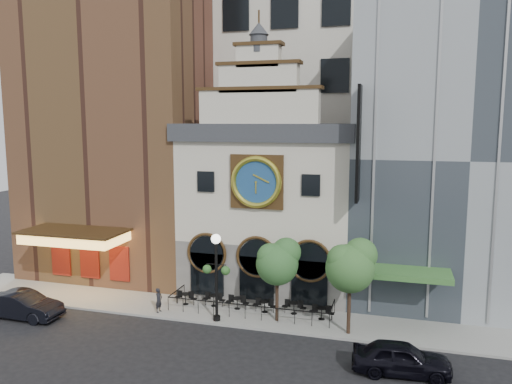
{
  "coord_description": "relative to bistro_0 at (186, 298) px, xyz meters",
  "views": [
    {
      "loc": [
        8.83,
        -27.52,
        12.46
      ],
      "look_at": [
        -0.64,
        6.0,
        7.56
      ],
      "focal_mm": 35.0,
      "sensor_mm": 36.0,
      "label": 1
    }
  ],
  "objects": [
    {
      "name": "ground",
      "position": [
        4.64,
        -2.5,
        -0.61
      ],
      "size": [
        120.0,
        120.0,
        0.0
      ],
      "primitive_type": "plane",
      "color": "black",
      "rests_on": "ground"
    },
    {
      "name": "sidewalk",
      "position": [
        4.64,
        0.0,
        -0.54
      ],
      "size": [
        44.0,
        5.0,
        0.15
      ],
      "primitive_type": "cube",
      "color": "gray",
      "rests_on": "ground"
    },
    {
      "name": "clock_building",
      "position": [
        4.64,
        5.33,
        6.07
      ],
      "size": [
        12.6,
        8.78,
        18.65
      ],
      "color": "#605E5B",
      "rests_on": "ground"
    },
    {
      "name": "theater_building",
      "position": [
        -8.36,
        7.46,
        11.99
      ],
      "size": [
        14.0,
        15.6,
        25.0
      ],
      "color": "brown",
      "rests_on": "ground"
    },
    {
      "name": "retail_building",
      "position": [
        17.63,
        7.49,
        9.53
      ],
      "size": [
        14.0,
        14.4,
        20.0
      ],
      "color": "gray",
      "rests_on": "ground"
    },
    {
      "name": "office_tower",
      "position": [
        4.64,
        17.5,
        19.39
      ],
      "size": [
        20.0,
        16.0,
        40.0
      ],
      "primitive_type": "cube",
      "color": "beige",
      "rests_on": "ground"
    },
    {
      "name": "cafe_railing",
      "position": [
        4.64,
        0.0,
        -0.01
      ],
      "size": [
        10.6,
        2.6,
        0.9
      ],
      "primitive_type": null,
      "color": "black",
      "rests_on": "sidewalk"
    },
    {
      "name": "bistro_0",
      "position": [
        0.0,
        0.0,
        0.0
      ],
      "size": [
        1.58,
        0.68,
        0.9
      ],
      "color": "black",
      "rests_on": "sidewalk"
    },
    {
      "name": "bistro_1",
      "position": [
        1.96,
        0.24,
        0.0
      ],
      "size": [
        1.58,
        0.68,
        0.9
      ],
      "color": "black",
      "rests_on": "sidewalk"
    },
    {
      "name": "bistro_2",
      "position": [
        3.65,
        0.16,
        0.0
      ],
      "size": [
        1.58,
        0.68,
        0.9
      ],
      "color": "black",
      "rests_on": "sidewalk"
    },
    {
      "name": "bistro_3",
      "position": [
        5.54,
        0.1,
        0.0
      ],
      "size": [
        1.58,
        0.68,
        0.9
      ],
      "color": "black",
      "rests_on": "sidewalk"
    },
    {
      "name": "bistro_4",
      "position": [
        7.44,
        0.33,
        0.0
      ],
      "size": [
        1.58,
        0.68,
        0.9
      ],
      "color": "black",
      "rests_on": "sidewalk"
    },
    {
      "name": "bistro_5",
      "position": [
        9.3,
        -0.07,
        0.0
      ],
      "size": [
        1.58,
        0.68,
        0.9
      ],
      "color": "black",
      "rests_on": "sidewalk"
    },
    {
      "name": "car_right",
      "position": [
        14.07,
        -5.54,
        0.21
      ],
      "size": [
        4.98,
        2.31,
        1.65
      ],
      "primitive_type": "imported",
      "rotation": [
        0.0,
        0.0,
        1.65
      ],
      "color": "black",
      "rests_on": "ground"
    },
    {
      "name": "car_left",
      "position": [
        -9.21,
        -4.68,
        0.24
      ],
      "size": [
        5.21,
        1.87,
        1.71
      ],
      "primitive_type": "imported",
      "rotation": [
        0.0,
        0.0,
        1.56
      ],
      "color": "black",
      "rests_on": "ground"
    },
    {
      "name": "pedestrian",
      "position": [
        -1.12,
        -1.73,
        0.34
      ],
      "size": [
        0.46,
        0.63,
        1.6
      ],
      "primitive_type": "imported",
      "rotation": [
        0.0,
        0.0,
        1.44
      ],
      "color": "black",
      "rests_on": "sidewalk"
    },
    {
      "name": "lamppost",
      "position": [
        3.0,
        -2.02,
        2.95
      ],
      "size": [
        1.77,
        0.6,
        5.52
      ],
      "rotation": [
        0.0,
        0.0,
        0.03
      ],
      "color": "black",
      "rests_on": "sidewalk"
    },
    {
      "name": "tree_left",
      "position": [
        6.67,
        -0.96,
        3.39
      ],
      "size": [
        2.73,
        2.63,
        5.25
      ],
      "color": "#382619",
      "rests_on": "sidewalk"
    },
    {
      "name": "tree_right",
      "position": [
        11.16,
        -1.68,
        3.7
      ],
      "size": [
        2.95,
        2.84,
        5.68
      ],
      "color": "#382619",
      "rests_on": "sidewalk"
    }
  ]
}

